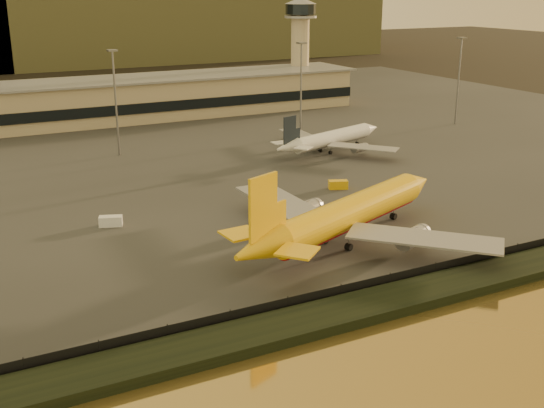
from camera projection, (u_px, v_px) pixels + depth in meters
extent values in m
plane|color=black|center=(327.00, 260.00, 103.99)|extent=(900.00, 900.00, 0.00)
cube|color=black|center=(396.00, 300.00, 89.43)|extent=(320.00, 7.00, 1.40)
cube|color=#2D2D2D|center=(141.00, 140.00, 184.10)|extent=(320.00, 220.00, 0.20)
cube|color=black|center=(378.00, 284.00, 92.62)|extent=(300.00, 0.05, 2.20)
cube|color=tan|center=(110.00, 101.00, 207.54)|extent=(160.00, 22.00, 12.00)
cube|color=black|center=(120.00, 110.00, 198.40)|extent=(160.00, 0.60, 3.00)
cube|color=gray|center=(109.00, 80.00, 205.60)|extent=(164.00, 24.00, 0.60)
cylinder|color=tan|center=(300.00, 58.00, 240.63)|extent=(6.40, 6.40, 30.00)
cylinder|color=black|center=(301.00, 9.00, 235.48)|extent=(10.40, 10.40, 3.50)
cone|color=gray|center=(301.00, 1.00, 234.63)|extent=(11.20, 11.20, 2.00)
cylinder|color=gray|center=(300.00, 17.00, 236.26)|extent=(11.20, 11.20, 0.80)
cylinder|color=slate|center=(116.00, 104.00, 163.17)|extent=(0.50, 0.50, 25.00)
cube|color=slate|center=(112.00, 50.00, 159.27)|extent=(2.20, 2.20, 0.40)
cylinder|color=slate|center=(301.00, 91.00, 183.49)|extent=(0.50, 0.50, 25.00)
cube|color=slate|center=(302.00, 43.00, 179.58)|extent=(2.20, 2.20, 0.40)
cylinder|color=slate|center=(458.00, 82.00, 200.42)|extent=(0.50, 0.50, 25.00)
cube|color=slate|center=(462.00, 38.00, 196.52)|extent=(2.20, 2.20, 0.40)
cylinder|color=#F4B50C|center=(351.00, 212.00, 110.01)|extent=(35.36, 18.39, 5.21)
cylinder|color=#BA0A0C|center=(351.00, 217.00, 110.29)|extent=(34.01, 16.95, 4.06)
cone|color=#F4B50C|center=(416.00, 183.00, 125.62)|extent=(8.45, 7.46, 5.21)
cone|color=#F4B50C|center=(259.00, 249.00, 93.55)|extent=(10.31, 8.22, 5.21)
cube|color=#F4B50C|center=(263.00, 207.00, 92.51)|extent=(5.26, 2.46, 9.11)
cube|color=#F4B50C|center=(241.00, 234.00, 98.09)|extent=(5.35, 5.29, 0.31)
cube|color=#F4B50C|center=(297.00, 251.00, 91.67)|extent=(7.02, 7.01, 0.31)
cube|color=gray|center=(281.00, 202.00, 118.11)|extent=(7.05, 22.54, 0.31)
cylinder|color=gray|center=(305.00, 210.00, 118.28)|extent=(6.64, 4.91, 2.86)
cube|color=gray|center=(425.00, 238.00, 101.01)|extent=(20.71, 21.06, 0.31)
cylinder|color=gray|center=(412.00, 238.00, 105.35)|extent=(6.64, 4.91, 2.86)
cylinder|color=black|center=(393.00, 216.00, 121.34)|extent=(1.40, 1.28, 1.15)
cylinder|color=slate|center=(394.00, 213.00, 121.15)|extent=(0.20, 0.20, 2.34)
cylinder|color=black|center=(349.00, 247.00, 107.19)|extent=(1.40, 1.28, 1.15)
cylinder|color=slate|center=(349.00, 243.00, 107.00)|extent=(0.20, 0.20, 2.34)
cylinder|color=black|center=(325.00, 240.00, 110.07)|extent=(1.40, 1.28, 1.15)
cylinder|color=slate|center=(325.00, 237.00, 109.89)|extent=(0.20, 0.20, 2.34)
cylinder|color=white|center=(333.00, 138.00, 169.95)|extent=(26.21, 11.69, 3.66)
cylinder|color=gray|center=(333.00, 140.00, 170.15)|extent=(25.27, 10.69, 2.86)
cone|color=white|center=(370.00, 129.00, 180.67)|extent=(6.02, 5.08, 3.66)
cone|color=white|center=(288.00, 147.00, 158.64)|extent=(7.41, 5.53, 3.66)
cube|color=black|center=(290.00, 130.00, 157.90)|extent=(3.92, 1.53, 6.41)
cube|color=white|center=(280.00, 143.00, 161.99)|extent=(3.67, 3.49, 0.22)
cube|color=white|center=(303.00, 148.00, 157.12)|extent=(5.01, 4.97, 0.22)
cube|color=gray|center=(301.00, 135.00, 176.35)|extent=(6.23, 16.80, 0.22)
cylinder|color=gray|center=(312.00, 139.00, 176.26)|extent=(4.81, 3.28, 2.02)
cube|color=gray|center=(363.00, 147.00, 162.95)|extent=(14.55, 15.92, 0.22)
cylinder|color=gray|center=(359.00, 148.00, 166.15)|extent=(4.81, 3.28, 2.02)
cylinder|color=black|center=(357.00, 143.00, 177.75)|extent=(0.97, 0.86, 0.81)
cylinder|color=slate|center=(357.00, 142.00, 177.62)|extent=(0.19, 0.19, 1.65)
cylinder|color=black|center=(330.00, 153.00, 167.93)|extent=(0.97, 0.86, 0.81)
cylinder|color=slate|center=(330.00, 151.00, 167.80)|extent=(0.19, 0.19, 1.65)
cylinder|color=black|center=(320.00, 150.00, 170.12)|extent=(0.97, 0.86, 0.81)
cylinder|color=slate|center=(320.00, 149.00, 169.99)|extent=(0.19, 0.19, 1.65)
cube|color=#F4B50C|center=(338.00, 185.00, 139.39)|extent=(4.26, 3.08, 1.75)
cube|color=white|center=(111.00, 221.00, 117.89)|extent=(4.31, 3.04, 1.77)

